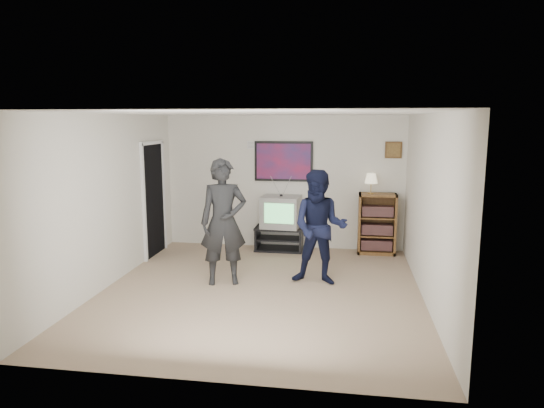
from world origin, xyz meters
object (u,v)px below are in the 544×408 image
(person_tall, at_px, (224,222))
(person_short, at_px, (320,228))
(crt_television, at_px, (281,212))
(bookshelf, at_px, (377,224))
(media_stand, at_px, (279,238))

(person_tall, distance_m, person_short, 1.42)
(crt_television, relative_size, bookshelf, 0.62)
(person_tall, bearing_deg, crt_television, 56.88)
(person_short, bearing_deg, crt_television, 119.63)
(bookshelf, xyz_separation_m, person_tall, (-2.34, -2.03, 0.38))
(media_stand, height_order, person_tall, person_tall)
(bookshelf, height_order, person_tall, person_tall)
(media_stand, height_order, crt_television, crt_television)
(person_short, bearing_deg, person_tall, -166.80)
(media_stand, height_order, person_short, person_short)
(media_stand, bearing_deg, crt_television, 0.06)
(media_stand, xyz_separation_m, person_short, (0.84, -1.78, 0.63))
(person_short, bearing_deg, media_stand, 120.56)
(crt_television, xyz_separation_m, bookshelf, (1.75, 0.05, -0.18))
(crt_television, distance_m, person_short, 1.96)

